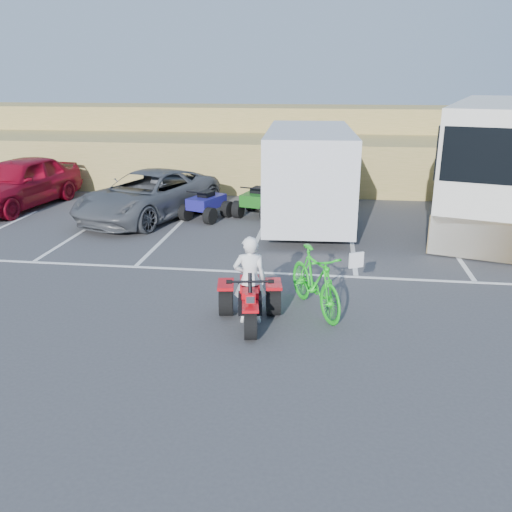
# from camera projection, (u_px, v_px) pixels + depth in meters

# --- Properties ---
(ground) EXTENTS (100.00, 100.00, 0.00)m
(ground) POSITION_uv_depth(u_px,v_px,m) (224.00, 313.00, 10.81)
(ground) COLOR #3C3C3F
(ground) RESTS_ON ground
(parking_stripes) EXTENTS (28.00, 5.16, 0.01)m
(parking_stripes) POSITION_uv_depth(u_px,v_px,m) (284.00, 252.00, 14.52)
(parking_stripes) COLOR white
(parking_stripes) RESTS_ON ground
(grass_embankment) EXTENTS (40.00, 8.50, 3.10)m
(grass_embankment) POSITION_uv_depth(u_px,v_px,m) (287.00, 146.00, 24.92)
(grass_embankment) COLOR olive
(grass_embankment) RESTS_ON ground
(red_trike_atv) EXTENTS (1.48, 1.83, 1.08)m
(red_trike_atv) POSITION_uv_depth(u_px,v_px,m) (250.00, 324.00, 10.30)
(red_trike_atv) COLOR red
(red_trike_atv) RESTS_ON ground
(rider) EXTENTS (0.68, 0.50, 1.71)m
(rider) POSITION_uv_depth(u_px,v_px,m) (250.00, 280.00, 10.18)
(rider) COLOR white
(rider) RESTS_ON ground
(green_dirt_bike) EXTENTS (1.52, 2.19, 1.29)m
(green_dirt_bike) POSITION_uv_depth(u_px,v_px,m) (315.00, 281.00, 10.70)
(green_dirt_bike) COLOR #14BF19
(green_dirt_bike) RESTS_ON ground
(grey_pickup) EXTENTS (4.31, 6.06, 1.54)m
(grey_pickup) POSITION_uv_depth(u_px,v_px,m) (148.00, 195.00, 17.82)
(grey_pickup) COLOR #474A4E
(grey_pickup) RESTS_ON ground
(red_car) EXTENTS (2.87, 5.52, 1.79)m
(red_car) POSITION_uv_depth(u_px,v_px,m) (19.00, 182.00, 19.26)
(red_car) COLOR maroon
(red_car) RESTS_ON ground
(cargo_trailer) EXTENTS (2.84, 6.45, 2.96)m
(cargo_trailer) POSITION_uv_depth(u_px,v_px,m) (309.00, 173.00, 17.01)
(cargo_trailer) COLOR silver
(cargo_trailer) RESTS_ON ground
(rv_motorhome) EXTENTS (5.50, 10.60, 3.70)m
(rv_motorhome) POSITION_uv_depth(u_px,v_px,m) (495.00, 169.00, 17.69)
(rv_motorhome) COLOR silver
(rv_motorhome) RESTS_ON ground
(quad_atv_blue) EXTENTS (1.65, 1.88, 1.03)m
(quad_atv_blue) POSITION_uv_depth(u_px,v_px,m) (207.00, 219.00, 17.91)
(quad_atv_blue) COLOR navy
(quad_atv_blue) RESTS_ON ground
(quad_atv_green) EXTENTS (1.63, 1.93, 1.08)m
(quad_atv_green) POSITION_uv_depth(u_px,v_px,m) (258.00, 215.00, 18.35)
(quad_atv_green) COLOR #155513
(quad_atv_green) RESTS_ON ground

